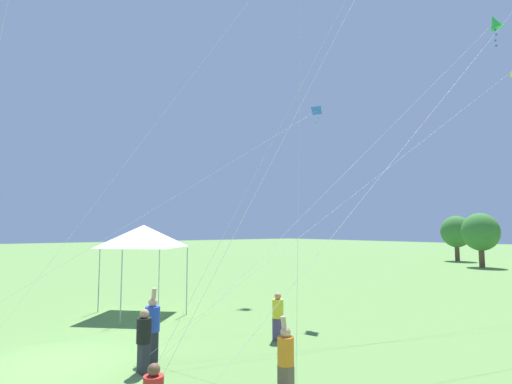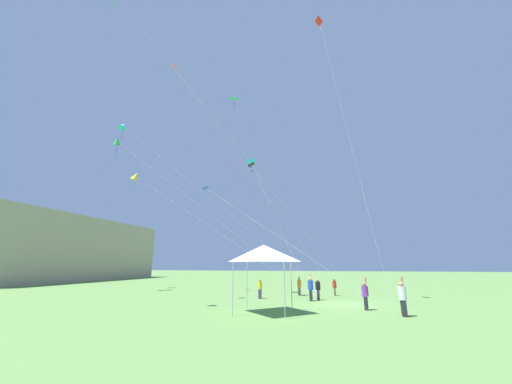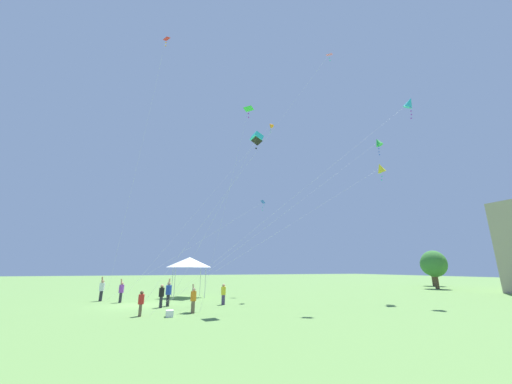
{
  "view_description": "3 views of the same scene",
  "coord_description": "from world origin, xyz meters",
  "px_view_note": "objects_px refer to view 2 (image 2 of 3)",
  "views": [
    {
      "loc": [
        12.63,
        -2.69,
        3.78
      ],
      "look_at": [
        -1.25,
        8.12,
        5.43
      ],
      "focal_mm": 28.0,
      "sensor_mm": 36.0,
      "label": 1
    },
    {
      "loc": [
        -22.73,
        0.6,
        2.79
      ],
      "look_at": [
        3.49,
        7.19,
        9.68
      ],
      "focal_mm": 20.0,
      "sensor_mm": 36.0,
      "label": 2
    },
    {
      "loc": [
        26.08,
        0.48,
        2.83
      ],
      "look_at": [
        -0.3,
        10.2,
        10.39
      ],
      "focal_mm": 20.0,
      "sensor_mm": 36.0,
      "label": 3
    }
  ],
  "objects_px": {
    "person_blue_shirt": "(311,288)",
    "kite_blue_delta_4": "(208,190)",
    "person_orange_shirt": "(299,285)",
    "person_red_shirt": "(335,287)",
    "kite_red_delta_1": "(320,24)",
    "person_black_shirt": "(318,288)",
    "kite_cyan_box_6": "(251,163)",
    "kite_yellow_diamond_5": "(136,176)",
    "person_white_shirt": "(403,297)",
    "person_purple_shirt": "(365,294)",
    "kite_pink_delta_3": "(177,70)",
    "cooler_box": "(317,292)",
    "festival_tent": "(264,253)",
    "kite_cyan_diamond_7": "(123,126)",
    "kite_green_diamond_2": "(117,142)",
    "kite_green_delta_8": "(235,99)",
    "person_yellow_shirt": "(260,288)"
  },
  "relations": [
    {
      "from": "kite_pink_delta_3",
      "to": "kite_blue_delta_4",
      "type": "distance_m",
      "value": 18.14
    },
    {
      "from": "person_yellow_shirt",
      "to": "person_purple_shirt",
      "type": "height_order",
      "value": "person_purple_shirt"
    },
    {
      "from": "person_blue_shirt",
      "to": "person_orange_shirt",
      "type": "relative_size",
      "value": 1.14
    },
    {
      "from": "person_white_shirt",
      "to": "person_red_shirt",
      "type": "bearing_deg",
      "value": 56.95
    },
    {
      "from": "cooler_box",
      "to": "person_white_shirt",
      "type": "height_order",
      "value": "person_white_shirt"
    },
    {
      "from": "kite_red_delta_1",
      "to": "person_yellow_shirt",
      "type": "bearing_deg",
      "value": 75.81
    },
    {
      "from": "person_blue_shirt",
      "to": "kite_yellow_diamond_5",
      "type": "height_order",
      "value": "kite_yellow_diamond_5"
    },
    {
      "from": "kite_cyan_diamond_7",
      "to": "festival_tent",
      "type": "bearing_deg",
      "value": -117.59
    },
    {
      "from": "person_white_shirt",
      "to": "kite_yellow_diamond_5",
      "type": "relative_size",
      "value": 0.1
    },
    {
      "from": "kite_cyan_box_6",
      "to": "kite_green_delta_8",
      "type": "distance_m",
      "value": 6.73
    },
    {
      "from": "cooler_box",
      "to": "kite_cyan_diamond_7",
      "type": "distance_m",
      "value": 31.2
    },
    {
      "from": "person_orange_shirt",
      "to": "kite_cyan_diamond_7",
      "type": "relative_size",
      "value": 0.07
    },
    {
      "from": "person_white_shirt",
      "to": "kite_yellow_diamond_5",
      "type": "xyz_separation_m",
      "value": [
        8.98,
        25.22,
        11.74
      ]
    },
    {
      "from": "kite_green_diamond_2",
      "to": "kite_blue_delta_4",
      "type": "height_order",
      "value": "kite_green_diamond_2"
    },
    {
      "from": "person_yellow_shirt",
      "to": "person_black_shirt",
      "type": "distance_m",
      "value": 4.84
    },
    {
      "from": "person_white_shirt",
      "to": "person_purple_shirt",
      "type": "xyz_separation_m",
      "value": [
        1.93,
        1.77,
        -0.07
      ]
    },
    {
      "from": "person_white_shirt",
      "to": "kite_cyan_diamond_7",
      "type": "xyz_separation_m",
      "value": [
        10.33,
        29.02,
        19.34
      ]
    },
    {
      "from": "festival_tent",
      "to": "kite_pink_delta_3",
      "type": "height_order",
      "value": "kite_pink_delta_3"
    },
    {
      "from": "person_black_shirt",
      "to": "kite_blue_delta_4",
      "type": "height_order",
      "value": "kite_blue_delta_4"
    },
    {
      "from": "kite_pink_delta_3",
      "to": "kite_cyan_box_6",
      "type": "xyz_separation_m",
      "value": [
        1.61,
        -8.98,
        -12.1
      ]
    },
    {
      "from": "kite_red_delta_1",
      "to": "person_blue_shirt",
      "type": "bearing_deg",
      "value": 63.7
    },
    {
      "from": "kite_blue_delta_4",
      "to": "kite_cyan_diamond_7",
      "type": "xyz_separation_m",
      "value": [
        6.25,
        15.14,
        11.22
      ]
    },
    {
      "from": "person_red_shirt",
      "to": "kite_red_delta_1",
      "type": "bearing_deg",
      "value": -16.51
    },
    {
      "from": "kite_pink_delta_3",
      "to": "kite_yellow_diamond_5",
      "type": "bearing_deg",
      "value": 79.2
    },
    {
      "from": "person_white_shirt",
      "to": "kite_green_diamond_2",
      "type": "xyz_separation_m",
      "value": [
        7.34,
        26.94,
        15.61
      ]
    },
    {
      "from": "person_red_shirt",
      "to": "person_yellow_shirt",
      "type": "height_order",
      "value": "person_yellow_shirt"
    },
    {
      "from": "kite_green_diamond_2",
      "to": "kite_cyan_box_6",
      "type": "xyz_separation_m",
      "value": [
        2.33,
        -15.52,
        -3.15
      ]
    },
    {
      "from": "person_yellow_shirt",
      "to": "kite_red_delta_1",
      "type": "distance_m",
      "value": 25.08
    },
    {
      "from": "person_purple_shirt",
      "to": "kite_yellow_diamond_5",
      "type": "height_order",
      "value": "kite_yellow_diamond_5"
    },
    {
      "from": "cooler_box",
      "to": "kite_cyan_box_6",
      "type": "xyz_separation_m",
      "value": [
        -1.42,
        6.19,
        13.3
      ]
    },
    {
      "from": "kite_red_delta_1",
      "to": "kite_yellow_diamond_5",
      "type": "bearing_deg",
      "value": 79.14
    },
    {
      "from": "person_white_shirt",
      "to": "person_black_shirt",
      "type": "relative_size",
      "value": 1.28
    },
    {
      "from": "person_red_shirt",
      "to": "kite_red_delta_1",
      "type": "xyz_separation_m",
      "value": [
        -5.49,
        -0.16,
        24.27
      ]
    },
    {
      "from": "person_red_shirt",
      "to": "kite_cyan_box_6",
      "type": "relative_size",
      "value": 0.11
    },
    {
      "from": "person_white_shirt",
      "to": "person_blue_shirt",
      "type": "bearing_deg",
      "value": 81.09
    },
    {
      "from": "kite_yellow_diamond_5",
      "to": "kite_green_delta_8",
      "type": "bearing_deg",
      "value": -104.78
    },
    {
      "from": "cooler_box",
      "to": "person_orange_shirt",
      "type": "bearing_deg",
      "value": 123.89
    },
    {
      "from": "cooler_box",
      "to": "kite_yellow_diamond_5",
      "type": "distance_m",
      "value": 23.7
    },
    {
      "from": "person_blue_shirt",
      "to": "kite_green_delta_8",
      "type": "distance_m",
      "value": 18.91
    },
    {
      "from": "person_blue_shirt",
      "to": "kite_blue_delta_4",
      "type": "distance_m",
      "value": 11.85
    },
    {
      "from": "person_orange_shirt",
      "to": "festival_tent",
      "type": "bearing_deg",
      "value": -79.94
    },
    {
      "from": "kite_green_delta_8",
      "to": "person_purple_shirt",
      "type": "bearing_deg",
      "value": -109.2
    },
    {
      "from": "kite_green_diamond_2",
      "to": "kite_blue_delta_4",
      "type": "xyz_separation_m",
      "value": [
        -3.26,
        -13.07,
        -7.49
      ]
    },
    {
      "from": "kite_pink_delta_3",
      "to": "kite_yellow_diamond_5",
      "type": "distance_m",
      "value": 13.74
    },
    {
      "from": "kite_cyan_box_6",
      "to": "kite_cyan_diamond_7",
      "type": "height_order",
      "value": "kite_cyan_diamond_7"
    },
    {
      "from": "kite_red_delta_1",
      "to": "kite_cyan_box_6",
      "type": "relative_size",
      "value": 1.85
    },
    {
      "from": "person_blue_shirt",
      "to": "person_purple_shirt",
      "type": "height_order",
      "value": "person_blue_shirt"
    },
    {
      "from": "person_yellow_shirt",
      "to": "person_white_shirt",
      "type": "bearing_deg",
      "value": -147.21
    },
    {
      "from": "person_purple_shirt",
      "to": "kite_cyan_box_6",
      "type": "bearing_deg",
      "value": 146.4
    },
    {
      "from": "person_blue_shirt",
      "to": "person_white_shirt",
      "type": "bearing_deg",
      "value": -153.79
    }
  ]
}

